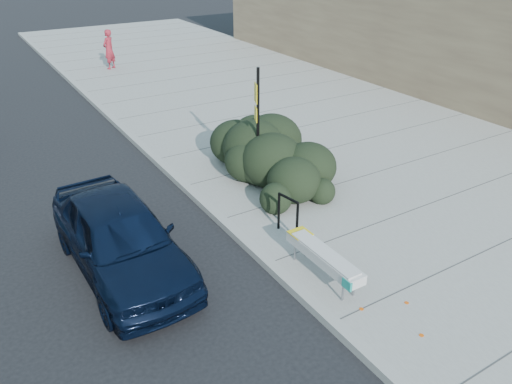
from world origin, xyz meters
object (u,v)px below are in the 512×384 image
sedan_navy (120,237)px  bike_rack (288,212)px  sign_post (257,119)px  pedestrian (109,49)px  bench (324,257)px

sedan_navy → bike_rack: bearing=-14.9°
sign_post → sedan_navy: sign_post is taller
bike_rack → pedestrian: (1.25, 16.62, 0.37)m
bike_rack → pedestrian: pedestrian is taller
pedestrian → bike_rack: bearing=49.5°
sign_post → pedestrian: (0.37, 13.95, -0.76)m
bench → pedestrian: pedestrian is taller
bench → pedestrian: bearing=85.2°
bike_rack → sign_post: 3.03m
sign_post → sedan_navy: (-4.29, -1.87, -1.05)m
sedan_navy → pedestrian: (4.66, 15.82, 0.30)m
sign_post → bench: bearing=-83.1°
bench → sedan_navy: sedan_navy is taller
bench → bike_rack: (0.31, 1.62, 0.08)m
bike_rack → bench: bearing=-110.5°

